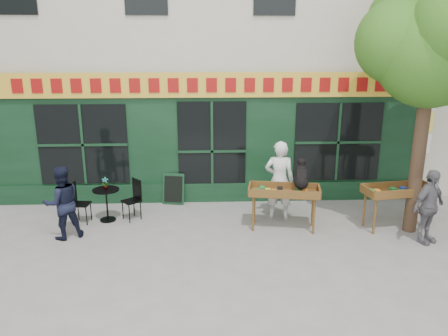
% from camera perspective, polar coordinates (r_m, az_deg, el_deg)
% --- Properties ---
extents(ground, '(80.00, 80.00, 0.00)m').
position_cam_1_polar(ground, '(9.27, -1.25, -9.35)').
color(ground, slate).
rests_on(ground, ground).
extents(building, '(14.00, 7.26, 10.00)m').
position_cam_1_polar(building, '(14.39, -1.96, 19.96)').
color(building, beige).
rests_on(building, ground).
extents(street_tree, '(3.05, 2.90, 5.60)m').
position_cam_1_polar(street_tree, '(9.84, 25.73, 15.28)').
color(street_tree, '#382619').
rests_on(street_tree, ground).
extents(book_cart_center, '(1.58, 0.87, 0.99)m').
position_cam_1_polar(book_cart_center, '(9.60, 7.84, -3.30)').
color(book_cart_center, brown).
rests_on(book_cart_center, ground).
extents(dog, '(0.44, 0.65, 0.60)m').
position_cam_1_polar(dog, '(9.48, 10.08, -0.68)').
color(dog, black).
rests_on(dog, book_cart_center).
extents(woman, '(0.74, 0.55, 1.85)m').
position_cam_1_polar(woman, '(10.18, 7.22, -1.56)').
color(woman, silver).
rests_on(woman, ground).
extents(book_cart_right, '(1.58, 0.85, 0.99)m').
position_cam_1_polar(book_cart_right, '(10.28, 21.81, -3.02)').
color(book_cart_right, brown).
rests_on(book_cart_right, ground).
extents(man_right, '(0.98, 0.77, 1.56)m').
position_cam_1_polar(man_right, '(9.79, 25.15, -4.60)').
color(man_right, slate).
rests_on(man_right, ground).
extents(bistro_table, '(0.60, 0.60, 0.76)m').
position_cam_1_polar(bistro_table, '(10.38, -15.10, -3.85)').
color(bistro_table, black).
rests_on(bistro_table, ground).
extents(bistro_chair_left, '(0.40, 0.39, 0.95)m').
position_cam_1_polar(bistro_chair_left, '(10.46, -18.64, -3.93)').
color(bistro_chair_left, black).
rests_on(bistro_chair_left, ground).
extents(bistro_chair_right, '(0.51, 0.51, 0.95)m').
position_cam_1_polar(bistro_chair_right, '(10.36, -11.64, -3.58)').
color(bistro_chair_right, black).
rests_on(bistro_chair_right, ground).
extents(potted_plant, '(0.16, 0.12, 0.28)m').
position_cam_1_polar(potted_plant, '(10.27, -15.25, -1.95)').
color(potted_plant, gray).
rests_on(potted_plant, bistro_table).
extents(man_left, '(0.96, 0.89, 1.57)m').
position_cam_1_polar(man_left, '(9.67, -20.38, -4.27)').
color(man_left, black).
rests_on(man_left, ground).
extents(chalkboard, '(0.59, 0.29, 0.79)m').
position_cam_1_polar(chalkboard, '(11.19, -6.64, -2.74)').
color(chalkboard, black).
rests_on(chalkboard, ground).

